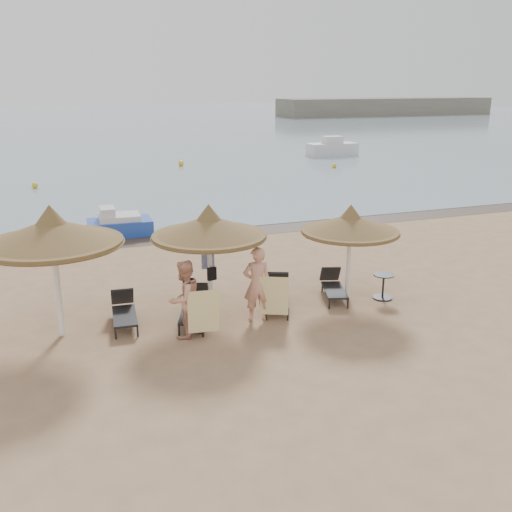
{
  "coord_description": "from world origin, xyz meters",
  "views": [
    {
      "loc": [
        -3.83,
        -11.39,
        5.67
      ],
      "look_at": [
        0.82,
        1.2,
        1.57
      ],
      "focal_mm": 40.0,
      "sensor_mm": 36.0,
      "label": 1
    }
  ],
  "objects_px": {
    "palapa_center": "(209,227)",
    "person_right": "(257,278)",
    "lounger_near_left": "(195,306)",
    "palapa_left": "(52,233)",
    "pedal_boat": "(119,225)",
    "lounger_far_right": "(333,285)",
    "lounger_near_right": "(277,293)",
    "person_left": "(184,293)",
    "side_table": "(383,287)",
    "lounger_far_left": "(124,310)",
    "palapa_right": "(350,224)"
  },
  "relations": [
    {
      "from": "palapa_left",
      "to": "pedal_boat",
      "type": "distance_m",
      "value": 9.42
    },
    {
      "from": "side_table",
      "to": "pedal_boat",
      "type": "bearing_deg",
      "value": 122.03
    },
    {
      "from": "lounger_near_right",
      "to": "lounger_far_left",
      "type": "bearing_deg",
      "value": -161.22
    },
    {
      "from": "side_table",
      "to": "person_left",
      "type": "distance_m",
      "value": 5.71
    },
    {
      "from": "side_table",
      "to": "pedal_boat",
      "type": "distance_m",
      "value": 11.08
    },
    {
      "from": "lounger_near_left",
      "to": "person_right",
      "type": "xyz_separation_m",
      "value": [
        1.45,
        -0.53,
        0.73
      ]
    },
    {
      "from": "lounger_far_right",
      "to": "lounger_near_right",
      "type": "bearing_deg",
      "value": -158.63
    },
    {
      "from": "palapa_center",
      "to": "person_right",
      "type": "height_order",
      "value": "palapa_center"
    },
    {
      "from": "palapa_center",
      "to": "lounger_far_right",
      "type": "distance_m",
      "value": 3.99
    },
    {
      "from": "lounger_far_right",
      "to": "person_right",
      "type": "xyz_separation_m",
      "value": [
        -2.53,
        -0.79,
        0.77
      ]
    },
    {
      "from": "person_right",
      "to": "lounger_near_right",
      "type": "bearing_deg",
      "value": -132.58
    },
    {
      "from": "lounger_far_left",
      "to": "lounger_far_right",
      "type": "distance_m",
      "value": 5.65
    },
    {
      "from": "palapa_left",
      "to": "pedal_boat",
      "type": "bearing_deg",
      "value": 74.51
    },
    {
      "from": "side_table",
      "to": "pedal_boat",
      "type": "relative_size",
      "value": 0.28
    },
    {
      "from": "palapa_center",
      "to": "lounger_far_right",
      "type": "xyz_separation_m",
      "value": [
        3.48,
        -0.03,
        -1.94
      ]
    },
    {
      "from": "lounger_far_left",
      "to": "lounger_near_right",
      "type": "bearing_deg",
      "value": 0.85
    },
    {
      "from": "palapa_left",
      "to": "palapa_center",
      "type": "relative_size",
      "value": 1.09
    },
    {
      "from": "lounger_near_right",
      "to": "side_table",
      "type": "xyz_separation_m",
      "value": [
        2.92,
        -0.48,
        -0.03
      ]
    },
    {
      "from": "palapa_right",
      "to": "person_right",
      "type": "height_order",
      "value": "palapa_right"
    },
    {
      "from": "lounger_near_left",
      "to": "side_table",
      "type": "xyz_separation_m",
      "value": [
        5.2,
        -0.33,
        -0.05
      ]
    },
    {
      "from": "palapa_center",
      "to": "lounger_far_right",
      "type": "bearing_deg",
      "value": -0.5
    },
    {
      "from": "person_left",
      "to": "lounger_far_left",
      "type": "bearing_deg",
      "value": -78.34
    },
    {
      "from": "palapa_right",
      "to": "lounger_far_left",
      "type": "bearing_deg",
      "value": 176.41
    },
    {
      "from": "lounger_near_left",
      "to": "side_table",
      "type": "bearing_deg",
      "value": 15.83
    },
    {
      "from": "lounger_far_left",
      "to": "side_table",
      "type": "relative_size",
      "value": 2.46
    },
    {
      "from": "side_table",
      "to": "person_left",
      "type": "height_order",
      "value": "person_left"
    },
    {
      "from": "palapa_left",
      "to": "palapa_center",
      "type": "distance_m",
      "value": 3.63
    },
    {
      "from": "lounger_far_left",
      "to": "palapa_center",
      "type": "bearing_deg",
      "value": 1.19
    },
    {
      "from": "palapa_center",
      "to": "lounger_far_left",
      "type": "bearing_deg",
      "value": 176.47
    },
    {
      "from": "palapa_left",
      "to": "lounger_near_left",
      "type": "relative_size",
      "value": 1.62
    },
    {
      "from": "lounger_far_right",
      "to": "pedal_boat",
      "type": "xyz_separation_m",
      "value": [
        -4.65,
        8.81,
        0.09
      ]
    },
    {
      "from": "palapa_right",
      "to": "pedal_boat",
      "type": "relative_size",
      "value": 1.08
    },
    {
      "from": "lounger_far_left",
      "to": "lounger_near_right",
      "type": "distance_m",
      "value": 3.95
    },
    {
      "from": "lounger_near_right",
      "to": "person_right",
      "type": "bearing_deg",
      "value": -117.48
    },
    {
      "from": "lounger_far_left",
      "to": "person_right",
      "type": "bearing_deg",
      "value": -12.31
    },
    {
      "from": "palapa_left",
      "to": "person_right",
      "type": "height_order",
      "value": "palapa_left"
    },
    {
      "from": "lounger_far_left",
      "to": "person_left",
      "type": "relative_size",
      "value": 0.8
    },
    {
      "from": "palapa_center",
      "to": "palapa_left",
      "type": "bearing_deg",
      "value": -178.76
    },
    {
      "from": "side_table",
      "to": "lounger_far_left",
      "type": "bearing_deg",
      "value": 173.8
    },
    {
      "from": "palapa_center",
      "to": "pedal_boat",
      "type": "bearing_deg",
      "value": 97.62
    },
    {
      "from": "person_right",
      "to": "pedal_boat",
      "type": "distance_m",
      "value": 9.85
    },
    {
      "from": "palapa_center",
      "to": "pedal_boat",
      "type": "height_order",
      "value": "palapa_center"
    },
    {
      "from": "lounger_near_right",
      "to": "side_table",
      "type": "height_order",
      "value": "lounger_near_right"
    },
    {
      "from": "side_table",
      "to": "person_right",
      "type": "relative_size",
      "value": 0.31
    },
    {
      "from": "palapa_right",
      "to": "lounger_near_right",
      "type": "xyz_separation_m",
      "value": [
        -2.02,
        0.11,
        -1.72
      ]
    },
    {
      "from": "person_left",
      "to": "person_right",
      "type": "height_order",
      "value": "person_right"
    },
    {
      "from": "person_left",
      "to": "lounger_near_right",
      "type": "bearing_deg",
      "value": 167.36
    },
    {
      "from": "lounger_far_right",
      "to": "person_left",
      "type": "relative_size",
      "value": 0.8
    },
    {
      "from": "lounger_near_right",
      "to": "person_left",
      "type": "height_order",
      "value": "person_left"
    },
    {
      "from": "lounger_far_right",
      "to": "palapa_center",
      "type": "bearing_deg",
      "value": -162.56
    }
  ]
}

